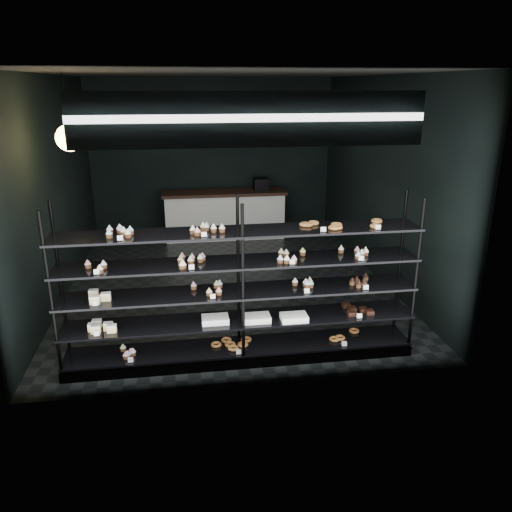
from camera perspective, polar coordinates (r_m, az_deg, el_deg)
name	(u,v)px	position (r m, az deg, el deg)	size (l,w,h in m)	color
room	(225,184)	(7.75, -3.52, 8.17)	(5.01, 6.01, 3.20)	black
display_shelf	(238,310)	(5.70, -2.02, -6.14)	(4.00, 0.50, 1.91)	black
signage	(252,120)	(4.71, -0.46, 15.33)	(3.30, 0.05, 0.50)	#0E0B39
pendant_lamp	(69,138)	(6.48, -20.55, 12.52)	(0.32, 0.32, 0.89)	black
service_counter	(225,214)	(10.44, -3.54, 4.83)	(2.52, 0.65, 1.23)	silver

